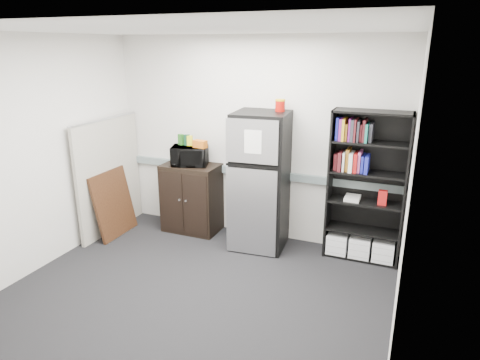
{
  "coord_description": "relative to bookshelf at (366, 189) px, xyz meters",
  "views": [
    {
      "loc": [
        1.98,
        -3.52,
        2.57
      ],
      "look_at": [
        0.16,
        0.9,
        1.05
      ],
      "focal_mm": 32.0,
      "sensor_mm": 36.0,
      "label": 1
    }
  ],
  "objects": [
    {
      "name": "floor",
      "position": [
        -1.53,
        -1.57,
        -0.91
      ],
      "size": [
        4.0,
        4.0,
        0.0
      ],
      "primitive_type": "plane",
      "color": "black",
      "rests_on": "ground"
    },
    {
      "name": "wall_back",
      "position": [
        -1.53,
        0.18,
        0.44
      ],
      "size": [
        4.0,
        0.02,
        2.7
      ],
      "primitive_type": "cube",
      "color": "silver",
      "rests_on": "floor"
    },
    {
      "name": "wall_right",
      "position": [
        0.47,
        -1.57,
        0.44
      ],
      "size": [
        0.02,
        3.5,
        2.7
      ],
      "primitive_type": "cube",
      "color": "silver",
      "rests_on": "floor"
    },
    {
      "name": "wall_left",
      "position": [
        -3.53,
        -1.57,
        0.44
      ],
      "size": [
        0.02,
        3.5,
        2.7
      ],
      "primitive_type": "cube",
      "color": "silver",
      "rests_on": "floor"
    },
    {
      "name": "ceiling",
      "position": [
        -1.53,
        -1.57,
        1.79
      ],
      "size": [
        4.0,
        3.5,
        0.02
      ],
      "primitive_type": "cube",
      "color": "white",
      "rests_on": "wall_back"
    },
    {
      "name": "electrical_raceway",
      "position": [
        -1.53,
        0.15,
        -0.01
      ],
      "size": [
        3.92,
        0.05,
        0.1
      ],
      "primitive_type": "cube",
      "color": "gray",
      "rests_on": "wall_back"
    },
    {
      "name": "wall_note",
      "position": [
        -1.88,
        0.18,
        0.64
      ],
      "size": [
        0.14,
        0.0,
        0.1
      ],
      "primitive_type": "cube",
      "color": "white",
      "rests_on": "wall_back"
    },
    {
      "name": "bookshelf",
      "position": [
        0.0,
        0.0,
        0.0
      ],
      "size": [
        0.9,
        0.34,
        1.85
      ],
      "color": "black",
      "rests_on": "floor"
    },
    {
      "name": "cubicle_partition",
      "position": [
        -3.43,
        -0.49,
        -0.1
      ],
      "size": [
        0.06,
        1.3,
        1.62
      ],
      "color": "gray",
      "rests_on": "floor"
    },
    {
      "name": "cabinet",
      "position": [
        -2.36,
        -0.06,
        -0.43
      ],
      "size": [
        0.78,
        0.52,
        0.98
      ],
      "color": "black",
      "rests_on": "floor"
    },
    {
      "name": "microwave",
      "position": [
        -2.36,
        -0.08,
        0.2
      ],
      "size": [
        0.56,
        0.46,
        0.27
      ],
      "primitive_type": "imported",
      "rotation": [
        0.0,
        0.0,
        0.32
      ],
      "color": "black",
      "rests_on": "cabinet"
    },
    {
      "name": "snack_box_a",
      "position": [
        -2.51,
        -0.05,
        0.4
      ],
      "size": [
        0.08,
        0.07,
        0.15
      ],
      "primitive_type": "cube",
      "rotation": [
        0.0,
        0.0,
        -0.24
      ],
      "color": "#23601B",
      "rests_on": "microwave"
    },
    {
      "name": "snack_box_b",
      "position": [
        -2.41,
        -0.05,
        0.4
      ],
      "size": [
        0.08,
        0.06,
        0.15
      ],
      "primitive_type": "cube",
      "rotation": [
        0.0,
        0.0,
        0.23
      ],
      "color": "#0B341F",
      "rests_on": "microwave"
    },
    {
      "name": "snack_box_c",
      "position": [
        -2.37,
        -0.05,
        0.4
      ],
      "size": [
        0.08,
        0.07,
        0.14
      ],
      "primitive_type": "cube",
      "rotation": [
        0.0,
        0.0,
        0.24
      ],
      "color": "yellow",
      "rests_on": "microwave"
    },
    {
      "name": "snack_bag",
      "position": [
        -2.19,
        -0.1,
        0.38
      ],
      "size": [
        0.19,
        0.12,
        0.1
      ],
      "primitive_type": "cube",
      "rotation": [
        0.0,
        0.0,
        -0.14
      ],
      "color": "#CA6014",
      "rests_on": "microwave"
    },
    {
      "name": "refrigerator",
      "position": [
        -1.3,
        -0.14,
        -0.02
      ],
      "size": [
        0.72,
        0.75,
        1.78
      ],
      "rotation": [
        0.0,
        0.0,
        0.09
      ],
      "color": "black",
      "rests_on": "floor"
    },
    {
      "name": "coffee_can",
      "position": [
        -1.1,
        -0.02,
        0.95
      ],
      "size": [
        0.12,
        0.12,
        0.17
      ],
      "color": "#A40F07",
      "rests_on": "refrigerator"
    },
    {
      "name": "framed_poster",
      "position": [
        -3.3,
        -0.61,
        -0.45
      ],
      "size": [
        0.22,
        0.72,
        0.91
      ],
      "rotation": [
        0.0,
        -0.2,
        0.0
      ],
      "color": "black",
      "rests_on": "floor"
    }
  ]
}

